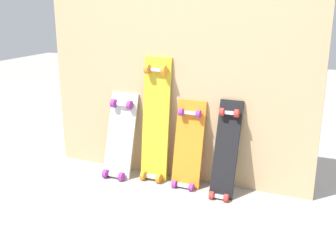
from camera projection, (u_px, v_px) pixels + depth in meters
ground_plane at (172, 179)px, 3.17m from camera, size 12.00×12.00×0.00m
plywood_wall_panel at (176, 69)px, 2.98m from camera, size 2.04×0.04×1.66m
skateboard_white at (120, 140)px, 3.17m from camera, size 0.23×0.27×0.69m
skateboard_yellow at (155, 124)px, 3.07m from camera, size 0.21×0.19×0.97m
skateboard_orange at (188, 149)px, 2.99m from camera, size 0.21×0.21×0.69m
skateboard_black at (225, 155)px, 2.85m from camera, size 0.16×0.28×0.72m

